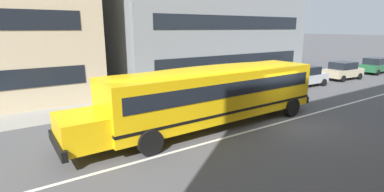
# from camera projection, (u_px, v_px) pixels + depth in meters

# --- Properties ---
(ground_plane) EXTENTS (400.00, 400.00, 0.00)m
(ground_plane) POSITION_uv_depth(u_px,v_px,m) (284.00, 121.00, 14.50)
(ground_plane) COLOR #4C4C4F
(sidewalk_far) EXTENTS (120.00, 3.00, 0.01)m
(sidewalk_far) POSITION_uv_depth(u_px,v_px,m) (198.00, 93.00, 20.81)
(sidewalk_far) COLOR gray
(sidewalk_far) RESTS_ON ground_plane
(lane_centreline) EXTENTS (110.00, 0.16, 0.01)m
(lane_centreline) POSITION_uv_depth(u_px,v_px,m) (284.00, 121.00, 14.50)
(lane_centreline) COLOR silver
(lane_centreline) RESTS_ON ground_plane
(school_bus) EXTENTS (13.11, 3.11, 2.92)m
(school_bus) POSITION_uv_depth(u_px,v_px,m) (213.00, 91.00, 13.51)
(school_bus) COLOR yellow
(school_bus) RESTS_ON ground_plane
(parked_car_silver_by_entrance) EXTENTS (3.96, 1.99, 1.64)m
(parked_car_silver_by_entrance) POSITION_uv_depth(u_px,v_px,m) (305.00, 76.00, 23.15)
(parked_car_silver_by_entrance) COLOR #B7BABF
(parked_car_silver_by_entrance) RESTS_ON ground_plane
(parked_car_beige_far_corner) EXTENTS (3.99, 2.06, 1.64)m
(parked_car_beige_far_corner) POSITION_uv_depth(u_px,v_px,m) (343.00, 70.00, 26.17)
(parked_car_beige_far_corner) COLOR #C1B28E
(parked_car_beige_far_corner) RESTS_ON ground_plane
(parked_car_green_under_tree) EXTENTS (3.98, 2.04, 1.64)m
(parked_car_green_under_tree) POSITION_uv_depth(u_px,v_px,m) (375.00, 65.00, 29.70)
(parked_car_green_under_tree) COLOR #236038
(parked_car_green_under_tree) RESTS_ON ground_plane
(apartment_block_far_centre) EXTENTS (18.52, 13.84, 13.30)m
(apartment_block_far_centre) POSITION_uv_depth(u_px,v_px,m) (191.00, 8.00, 28.76)
(apartment_block_far_centre) COLOR gray
(apartment_block_far_centre) RESTS_ON ground_plane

